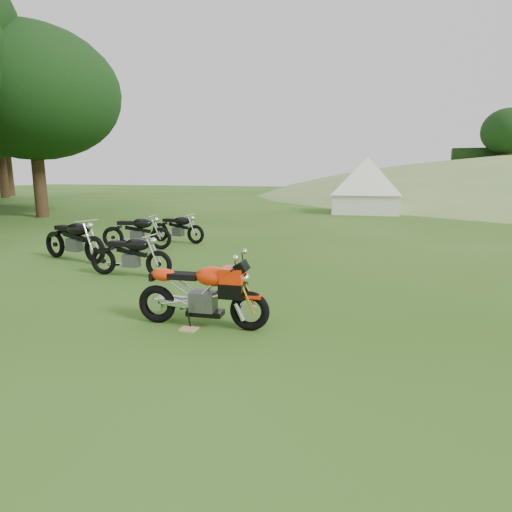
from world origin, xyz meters
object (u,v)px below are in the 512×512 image
(vintage_moto_d, at_px, (177,227))
(tent_left, at_px, (367,186))
(sport_motorcycle, at_px, (202,288))
(vintage_moto_b, at_px, (74,239))
(plywood_board, at_px, (189,329))
(vintage_moto_a, at_px, (130,254))
(vintage_moto_c, at_px, (136,231))

(vintage_moto_d, height_order, tent_left, tent_left)
(sport_motorcycle, height_order, vintage_moto_b, vintage_moto_b)
(sport_motorcycle, distance_m, plywood_board, 0.56)
(vintage_moto_d, relative_size, tent_left, 0.54)
(sport_motorcycle, bearing_deg, tent_left, 82.37)
(vintage_moto_b, bearing_deg, sport_motorcycle, -20.35)
(sport_motorcycle, xyz_separation_m, tent_left, (0.65, 17.92, 0.86))
(plywood_board, xyz_separation_m, vintage_moto_a, (-2.47, 2.27, 0.44))
(plywood_board, xyz_separation_m, tent_left, (0.76, 18.10, 1.37))
(vintage_moto_b, height_order, vintage_moto_d, vintage_moto_b)
(plywood_board, distance_m, vintage_moto_c, 6.54)
(tent_left, bearing_deg, vintage_moto_b, -113.50)
(plywood_board, bearing_deg, vintage_moto_b, 145.57)
(plywood_board, xyz_separation_m, vintage_moto_b, (-4.64, 3.18, 0.52))
(vintage_moto_a, bearing_deg, vintage_moto_b, 153.33)
(vintage_moto_a, bearing_deg, vintage_moto_c, 118.12)
(vintage_moto_a, height_order, vintage_moto_b, vintage_moto_b)
(vintage_moto_b, bearing_deg, plywood_board, -22.57)
(vintage_moto_c, bearing_deg, sport_motorcycle, -60.62)
(vintage_moto_d, xyz_separation_m, tent_left, (4.44, 11.76, 0.93))
(sport_motorcycle, distance_m, vintage_moto_c, 6.46)
(tent_left, bearing_deg, vintage_moto_d, -114.27)
(vintage_moto_c, height_order, vintage_moto_d, vintage_moto_c)
(vintage_moto_d, bearing_deg, tent_left, 73.97)
(plywood_board, distance_m, vintage_moto_b, 5.65)
(vintage_moto_d, bearing_deg, vintage_moto_c, -106.10)
(vintage_moto_b, distance_m, vintage_moto_c, 1.88)
(plywood_board, xyz_separation_m, vintage_moto_c, (-4.18, 5.01, 0.48))
(vintage_moto_c, bearing_deg, vintage_moto_d, 56.93)
(vintage_moto_a, bearing_deg, sport_motorcycle, -42.96)
(vintage_moto_a, relative_size, tent_left, 0.54)
(vintage_moto_c, xyz_separation_m, tent_left, (4.95, 13.09, 0.89))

